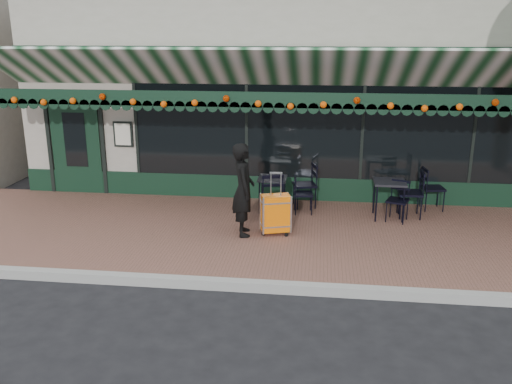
# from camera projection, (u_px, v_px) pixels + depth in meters

# --- Properties ---
(ground) EXTENTS (80.00, 80.00, 0.00)m
(ground) POSITION_uv_depth(u_px,v_px,m) (278.00, 289.00, 7.96)
(ground) COLOR black
(ground) RESTS_ON ground
(sidewalk) EXTENTS (18.00, 4.00, 0.15)m
(sidewalk) POSITION_uv_depth(u_px,v_px,m) (287.00, 236.00, 9.84)
(sidewalk) COLOR brown
(sidewalk) RESTS_ON ground
(curb) EXTENTS (18.00, 0.16, 0.15)m
(curb) POSITION_uv_depth(u_px,v_px,m) (277.00, 287.00, 7.86)
(curb) COLOR #9E9E99
(curb) RESTS_ON ground
(restaurant_building) EXTENTS (12.00, 9.60, 4.50)m
(restaurant_building) POSITION_uv_depth(u_px,v_px,m) (302.00, 83.00, 14.76)
(restaurant_building) COLOR #9D9688
(restaurant_building) RESTS_ON ground
(woman) EXTENTS (0.52, 0.68, 1.66)m
(woman) POSITION_uv_depth(u_px,v_px,m) (243.00, 190.00, 9.47)
(woman) COLOR black
(woman) RESTS_ON sidewalk
(suitcase) EXTENTS (0.55, 0.41, 1.13)m
(suitcase) POSITION_uv_depth(u_px,v_px,m) (276.00, 214.00, 9.61)
(suitcase) COLOR orange
(suitcase) RESTS_ON sidewalk
(cafe_table_a) EXTENTS (0.60, 0.60, 0.74)m
(cafe_table_a) POSITION_uv_depth(u_px,v_px,m) (389.00, 185.00, 10.36)
(cafe_table_a) COLOR black
(cafe_table_a) RESTS_ON sidewalk
(cafe_table_b) EXTENTS (0.56, 0.56, 0.69)m
(cafe_table_b) POSITION_uv_depth(u_px,v_px,m) (272.00, 181.00, 10.79)
(cafe_table_b) COLOR black
(cafe_table_b) RESTS_ON sidewalk
(chair_a_left) EXTENTS (0.47, 0.47, 0.94)m
(chair_a_left) POSITION_uv_depth(u_px,v_px,m) (410.00, 193.00, 10.49)
(chair_a_left) COLOR black
(chair_a_left) RESTS_ON sidewalk
(chair_a_right) EXTENTS (0.49, 0.49, 0.88)m
(chair_a_right) POSITION_uv_depth(u_px,v_px,m) (433.00, 189.00, 10.93)
(chair_a_right) COLOR black
(chair_a_right) RESTS_ON sidewalk
(chair_a_front) EXTENTS (0.51, 0.51, 0.79)m
(chair_a_front) POSITION_uv_depth(u_px,v_px,m) (398.00, 201.00, 10.27)
(chair_a_front) COLOR black
(chair_a_front) RESTS_ON sidewalk
(chair_b_left) EXTENTS (0.56, 0.56, 0.91)m
(chair_b_left) POSITION_uv_depth(u_px,v_px,m) (305.00, 185.00, 11.11)
(chair_b_left) COLOR black
(chair_b_left) RESTS_ON sidewalk
(chair_b_right) EXTENTS (0.42, 0.42, 0.77)m
(chair_b_right) POSITION_uv_depth(u_px,v_px,m) (303.00, 194.00, 10.73)
(chair_b_right) COLOR black
(chair_b_right) RESTS_ON sidewalk
(chair_b_front) EXTENTS (0.57, 0.57, 0.92)m
(chair_b_front) POSITION_uv_depth(u_px,v_px,m) (275.00, 200.00, 10.10)
(chair_b_front) COLOR black
(chair_b_front) RESTS_ON sidewalk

